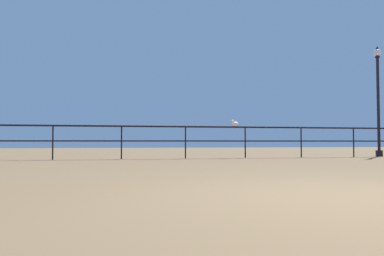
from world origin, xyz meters
name	(u,v)px	position (x,y,z in m)	size (l,w,h in m)	color
ground_plane	(349,197)	(0.00, 0.00, 0.00)	(60.00, 60.00, 0.00)	brown
pier_railing	(185,134)	(0.00, 8.35, 0.76)	(19.89, 0.05, 1.03)	black
lamppost_center	(378,96)	(7.16, 8.60, 2.18)	(0.27, 0.27, 4.01)	black
seagull_on_rail	(235,123)	(1.62, 8.35, 1.12)	(0.43, 0.26, 0.21)	white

